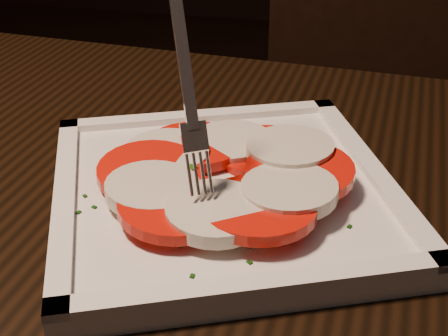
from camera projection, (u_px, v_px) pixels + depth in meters
name	position (u px, v px, depth m)	size (l,w,h in m)	color
chair	(380.00, 111.00, 1.12)	(0.45, 0.45, 0.93)	black
plate	(224.00, 194.00, 0.46)	(0.24, 0.24, 0.01)	white
caprese_salad	(224.00, 173.00, 0.45)	(0.20, 0.21, 0.03)	red
fork	(182.00, 70.00, 0.40)	(0.03, 0.07, 0.14)	white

